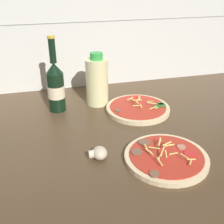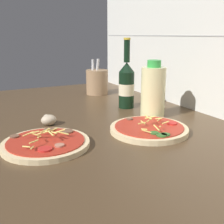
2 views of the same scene
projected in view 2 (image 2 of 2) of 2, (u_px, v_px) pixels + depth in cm
name	position (u px, v px, depth cm)	size (l,w,h in cm)	color
counter_slab	(91.00, 136.00, 83.39)	(160.00, 90.00, 2.50)	#4C3823
tile_backsplash	(212.00, 36.00, 95.70)	(160.00, 1.13, 60.00)	silver
pizza_near	(46.00, 143.00, 72.59)	(22.65, 22.65, 4.15)	beige
pizza_far	(149.00, 129.00, 83.47)	(23.16, 23.16, 5.09)	beige
beer_bottle	(126.00, 84.00, 109.14)	(6.11, 6.11, 26.91)	black
oil_bottle	(153.00, 91.00, 96.81)	(8.39, 8.39, 19.73)	beige
mushroom_left	(49.00, 120.00, 89.64)	(5.10, 4.85, 3.40)	beige
utensil_crock	(97.00, 82.00, 135.50)	(10.57, 10.57, 16.98)	#9E7A56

